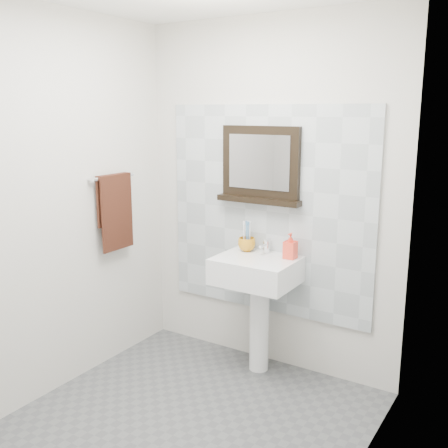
# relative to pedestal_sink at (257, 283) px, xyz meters

# --- Properties ---
(floor) EXTENTS (2.00, 2.20, 0.01)m
(floor) POSITION_rel_pedestal_sink_xyz_m (-0.04, -0.87, -0.68)
(floor) COLOR #525557
(floor) RESTS_ON ground
(back_wall) EXTENTS (2.00, 0.01, 2.50)m
(back_wall) POSITION_rel_pedestal_sink_xyz_m (-0.04, 0.23, 0.57)
(back_wall) COLOR beige
(back_wall) RESTS_ON ground
(left_wall) EXTENTS (0.01, 2.20, 2.50)m
(left_wall) POSITION_rel_pedestal_sink_xyz_m (-1.04, -0.87, 0.57)
(left_wall) COLOR beige
(left_wall) RESTS_ON ground
(right_wall) EXTENTS (0.01, 2.20, 2.50)m
(right_wall) POSITION_rel_pedestal_sink_xyz_m (0.96, -0.87, 0.57)
(right_wall) COLOR beige
(right_wall) RESTS_ON ground
(splashback) EXTENTS (1.60, 0.02, 1.50)m
(splashback) POSITION_rel_pedestal_sink_xyz_m (-0.04, 0.21, 0.47)
(splashback) COLOR #AEB7BC
(splashback) RESTS_ON back_wall
(pedestal_sink) EXTENTS (0.55, 0.44, 0.96)m
(pedestal_sink) POSITION_rel_pedestal_sink_xyz_m (0.00, 0.00, 0.00)
(pedestal_sink) COLOR white
(pedestal_sink) RESTS_ON ground
(toothbrush_cup) EXTENTS (0.17, 0.17, 0.10)m
(toothbrush_cup) POSITION_rel_pedestal_sink_xyz_m (-0.15, 0.11, 0.23)
(toothbrush_cup) COLOR orange
(toothbrush_cup) RESTS_ON pedestal_sink
(toothbrushes) EXTENTS (0.05, 0.04, 0.21)m
(toothbrushes) POSITION_rel_pedestal_sink_xyz_m (-0.14, 0.11, 0.31)
(toothbrushes) COLOR white
(toothbrushes) RESTS_ON toothbrush_cup
(soap_dispenser) EXTENTS (0.08, 0.08, 0.18)m
(soap_dispenser) POSITION_rel_pedestal_sink_xyz_m (0.20, 0.10, 0.27)
(soap_dispenser) COLOR red
(soap_dispenser) RESTS_ON pedestal_sink
(framed_mirror) EXTENTS (0.64, 0.11, 0.54)m
(framed_mirror) POSITION_rel_pedestal_sink_xyz_m (-0.08, 0.19, 0.79)
(framed_mirror) COLOR black
(framed_mirror) RESTS_ON back_wall
(towel_bar) EXTENTS (0.07, 0.40, 0.03)m
(towel_bar) POSITION_rel_pedestal_sink_xyz_m (-0.99, -0.35, 0.72)
(towel_bar) COLOR silver
(towel_bar) RESTS_ON left_wall
(hand_towel) EXTENTS (0.06, 0.30, 0.55)m
(hand_towel) POSITION_rel_pedestal_sink_xyz_m (-0.98, -0.35, 0.51)
(hand_towel) COLOR black
(hand_towel) RESTS_ON towel_bar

